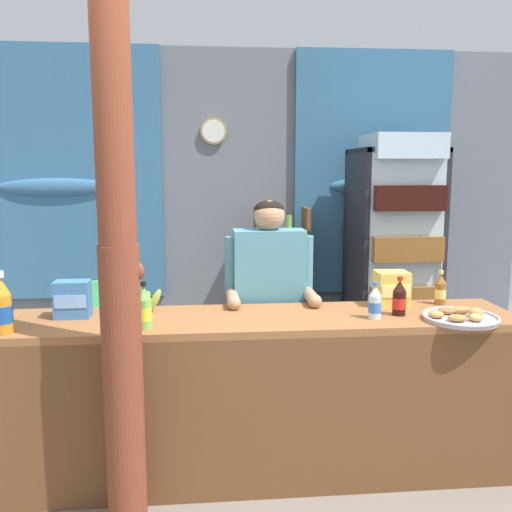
{
  "coord_description": "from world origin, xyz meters",
  "views": [
    {
      "loc": [
        -0.28,
        -2.44,
        1.71
      ],
      "look_at": [
        0.06,
        1.1,
        1.15
      ],
      "focal_mm": 39.24,
      "sensor_mm": 36.0,
      "label": 1
    }
  ],
  "objects": [
    {
      "name": "pastry_tray",
      "position": [
        1.07,
        0.33,
        0.93
      ],
      "size": [
        0.4,
        0.4,
        0.07
      ],
      "color": "#BCBCC1",
      "rests_on": "stall_counter"
    },
    {
      "name": "plastic_lawn_chair",
      "position": [
        -0.89,
        1.8,
        0.49
      ],
      "size": [
        0.61,
        0.61,
        0.86
      ],
      "color": "#4CC675",
      "rests_on": "ground"
    },
    {
      "name": "stall_counter",
      "position": [
        0.04,
        0.4,
        0.56
      ],
      "size": [
        2.8,
        0.58,
        0.91
      ],
      "color": "#935B33",
      "rests_on": "ground"
    },
    {
      "name": "timber_post",
      "position": [
        -0.66,
        0.05,
        1.31
      ],
      "size": [
        0.2,
        0.18,
        2.74
      ],
      "color": "brown",
      "rests_on": "ground"
    },
    {
      "name": "banana_bunch",
      "position": [
        -0.65,
        0.67,
        0.97
      ],
      "size": [
        0.28,
        0.06,
        0.16
      ],
      "color": "#B7C647",
      "rests_on": "stall_counter"
    },
    {
      "name": "snack_box_biscuit",
      "position": [
        -0.99,
        0.59,
        1.01
      ],
      "size": [
        0.19,
        0.13,
        0.2
      ],
      "color": "#3D75B7",
      "rests_on": "stall_counter"
    },
    {
      "name": "bottle_shelf_rack",
      "position": [
        0.41,
        2.46,
        0.7
      ],
      "size": [
        0.48,
        0.28,
        1.36
      ],
      "color": "brown",
      "rests_on": "ground"
    },
    {
      "name": "soda_bottle_lime_soda",
      "position": [
        -0.58,
        0.34,
        1.01
      ],
      "size": [
        0.07,
        0.07,
        0.24
      ],
      "color": "#75C64C",
      "rests_on": "stall_counter"
    },
    {
      "name": "soda_bottle_orange_soda",
      "position": [
        -1.27,
        0.32,
        1.04
      ],
      "size": [
        0.1,
        0.1,
        0.31
      ],
      "color": "orange",
      "rests_on": "stall_counter"
    },
    {
      "name": "back_wall_curtained",
      "position": [
        -0.05,
        2.76,
        1.42
      ],
      "size": [
        5.46,
        0.22,
        2.76
      ],
      "color": "slate",
      "rests_on": "ground"
    },
    {
      "name": "soda_bottle_cola",
      "position": [
        0.79,
        0.47,
        1.0
      ],
      "size": [
        0.07,
        0.07,
        0.22
      ],
      "color": "black",
      "rests_on": "stall_counter"
    },
    {
      "name": "ground_plane",
      "position": [
        0.0,
        1.08,
        0.0
      ],
      "size": [
        7.3,
        7.3,
        0.0
      ],
      "primitive_type": "plane",
      "color": "slate"
    },
    {
      "name": "shopkeeper",
      "position": [
        0.12,
        0.94,
        0.96
      ],
      "size": [
        0.55,
        0.42,
        1.51
      ],
      "color": "#28282D",
      "rests_on": "ground"
    },
    {
      "name": "soda_bottle_water",
      "position": [
        0.63,
        0.41,
        0.99
      ],
      "size": [
        0.07,
        0.07,
        0.2
      ],
      "color": "silver",
      "rests_on": "stall_counter"
    },
    {
      "name": "soda_bottle_iced_tea",
      "position": [
        1.11,
        0.68,
        0.99
      ],
      "size": [
        0.06,
        0.06,
        0.2
      ],
      "color": "brown",
      "rests_on": "stall_counter"
    },
    {
      "name": "snack_box_instant_noodle",
      "position": [
        0.81,
        0.68,
        1.01
      ],
      "size": [
        0.18,
        0.16,
        0.2
      ],
      "color": "#EAD14C",
      "rests_on": "stall_counter"
    },
    {
      "name": "drink_fridge",
      "position": [
        1.34,
        2.14,
        1.08
      ],
      "size": [
        0.69,
        0.75,
        1.98
      ],
      "color": "#232328",
      "rests_on": "ground"
    }
  ]
}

